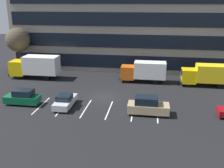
{
  "coord_description": "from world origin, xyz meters",
  "views": [
    {
      "loc": [
        6.05,
        -32.02,
        12.28
      ],
      "look_at": [
        0.89,
        1.33,
        1.4
      ],
      "focal_mm": 41.97,
      "sensor_mm": 36.0,
      "label": 1
    }
  ],
  "objects": [
    {
      "name": "box_truck_yellow",
      "position": [
        -12.48,
        6.78,
        2.09
      ],
      "size": [
        8.0,
        2.65,
        3.71
      ],
      "color": "yellow",
      "rests_on": "ground_plane"
    },
    {
      "name": "suv_tan",
      "position": [
        5.87,
        -4.7,
        1.0
      ],
      "size": [
        4.6,
        1.95,
        2.08
      ],
      "color": "tan",
      "rests_on": "ground_plane"
    },
    {
      "name": "box_truck_yellow_all",
      "position": [
        14.16,
        6.75,
        1.83
      ],
      "size": [
        7.03,
        2.33,
        3.26
      ],
      "color": "yellow",
      "rests_on": "ground_plane"
    },
    {
      "name": "office_building",
      "position": [
        0.0,
        17.95,
        10.8
      ],
      "size": [
        38.95,
        11.51,
        21.6
      ],
      "color": "gray",
      "rests_on": "ground_plane"
    },
    {
      "name": "bare_tree",
      "position": [
        -17.0,
        10.34,
        5.67
      ],
      "size": [
        4.14,
        4.14,
        7.76
      ],
      "color": "#473323",
      "rests_on": "ground_plane"
    },
    {
      "name": "ground_plane",
      "position": [
        0.0,
        0.0,
        0.0
      ],
      "size": [
        120.0,
        120.0,
        0.0
      ],
      "primitive_type": "plane",
      "color": "black"
    },
    {
      "name": "lot_markings",
      "position": [
        -0.0,
        -4.18,
        0.0
      ],
      "size": [
        14.14,
        5.4,
        0.01
      ],
      "color": "silver",
      "rests_on": "ground_plane"
    },
    {
      "name": "suv_forest",
      "position": [
        -9.33,
        -4.11,
        0.92
      ],
      "size": [
        4.22,
        1.79,
        1.91
      ],
      "color": "#0C5933",
      "rests_on": "ground_plane"
    },
    {
      "name": "sedan_silver",
      "position": [
        -3.97,
        -4.06,
        0.74
      ],
      "size": [
        1.84,
        4.39,
        1.57
      ],
      "color": "silver",
      "rests_on": "ground_plane"
    },
    {
      "name": "box_truck_orange",
      "position": [
        4.98,
        7.37,
        1.82
      ],
      "size": [
        6.97,
        2.31,
        3.23
      ],
      "color": "#D85914",
      "rests_on": "ground_plane"
    }
  ]
}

